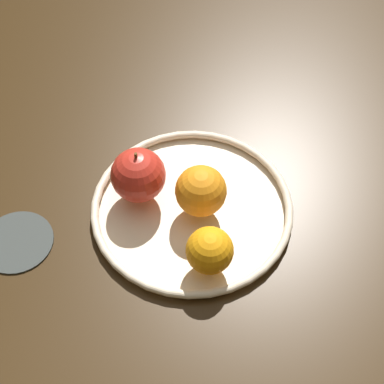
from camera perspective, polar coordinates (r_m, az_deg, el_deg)
name	(u,v)px	position (r cm, az deg, el deg)	size (l,w,h in cm)	color
ground_plane	(192,218)	(87.45, 0.00, -2.65)	(160.10, 160.10, 4.00)	black
fruit_bowl	(192,208)	(85.05, 0.00, -1.56)	(29.99, 29.99, 1.80)	beige
apple	(138,175)	(82.82, -5.37, 1.68)	(8.04, 8.04, 8.84)	red
orange_front_right	(201,191)	(81.12, 0.89, 0.11)	(7.44, 7.44, 7.44)	orange
orange_back_left	(210,250)	(76.28, 1.77, -5.84)	(6.48, 6.48, 6.48)	orange
ambient_coaster	(17,241)	(86.31, -17.05, -4.71)	(10.51, 10.51, 0.60)	#323735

